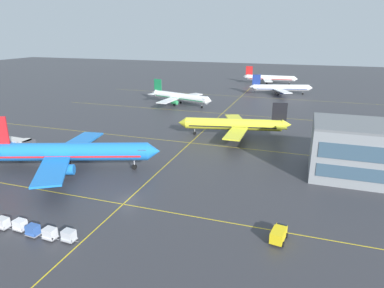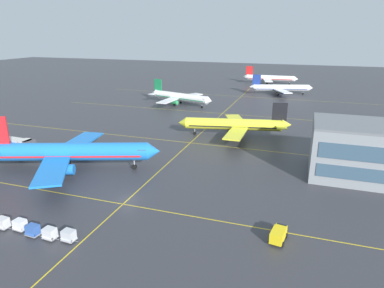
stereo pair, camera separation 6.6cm
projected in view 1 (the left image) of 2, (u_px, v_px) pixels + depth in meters
The scene contains 14 objects.
ground_plane at pixel (128, 199), 65.68m from camera, with size 600.00×600.00×0.00m, color #333338.
airliner_front_gate at pixel (69, 152), 78.36m from camera, with size 40.31×34.52×12.92m.
airliner_second_row at pixel (235, 124), 104.32m from camera, with size 34.46×29.27×10.77m.
airliner_third_row at pixel (180, 97), 148.98m from camera, with size 32.41×27.67×10.28m.
airliner_far_left_stand at pixel (280, 88), 173.13m from camera, with size 31.83×27.16×10.08m.
airliner_far_right_stand at pixel (270, 78), 208.52m from camera, with size 33.12×28.65×10.32m.
taxiway_markings at pixel (209, 126), 116.52m from camera, with size 141.98×171.76×0.01m.
service_truck_red_van at pixel (279, 234), 52.43m from camera, with size 2.66×4.35×2.10m.
baggage_cart_row_leftmost at pixel (3, 223), 55.75m from camera, with size 2.80×1.80×1.86m.
baggage_cart_row_second at pixel (20, 225), 55.20m from camera, with size 2.80×1.80×1.86m.
baggage_cart_row_middle at pixel (33, 230), 53.69m from camera, with size 2.80×1.80×1.86m.
baggage_cart_row_fourth at pixel (50, 234), 52.85m from camera, with size 2.80×1.80×1.86m.
baggage_cart_row_fifth at pixel (69, 236), 52.31m from camera, with size 2.80×1.80×1.86m.
jet_bridge at pixel (10, 143), 85.60m from camera, with size 17.56×4.01×5.58m.
Camera 1 is at (30.52, -51.89, 30.93)m, focal length 31.80 mm.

